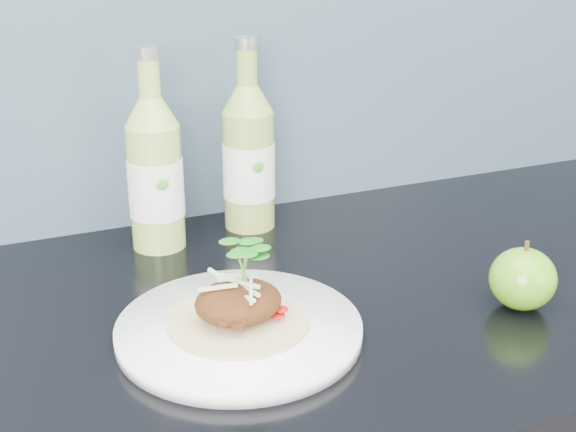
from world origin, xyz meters
The scene contains 5 objects.
dinner_plate centered at (-0.08, 1.64, 0.91)m, with size 0.31×0.31×0.02m.
pork_taco centered at (-0.08, 1.64, 0.94)m, with size 0.15×0.15×0.10m.
green_apple centered at (0.23, 1.58, 0.93)m, with size 0.08×0.08×0.08m.
cider_bottle_left centered at (-0.10, 1.90, 1.00)m, with size 0.08×0.08×0.26m.
cider_bottle_right centered at (0.03, 1.92, 1.00)m, with size 0.08×0.08×0.26m.
Camera 1 is at (-0.31, 0.95, 1.32)m, focal length 50.00 mm.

